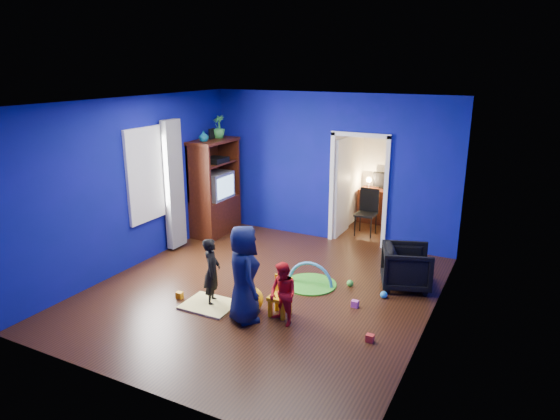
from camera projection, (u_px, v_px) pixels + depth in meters
The scene contains 33 objects.
floor at pixel (262, 291), 7.80m from camera, with size 5.00×5.50×0.01m, color black.
ceiling at pixel (260, 102), 6.97m from camera, with size 5.00×5.50×0.01m, color white.
wall_back at pixel (330, 168), 9.73m from camera, with size 5.00×0.02×2.90m, color navy.
wall_front at pixel (128, 266), 5.04m from camera, with size 5.00×0.02×2.90m, color navy.
wall_left at pixel (133, 184), 8.48m from camera, with size 0.02×5.50×2.90m, color navy.
wall_right at pixel (434, 226), 6.29m from camera, with size 0.02×5.50×2.90m, color navy.
alcove at pixel (373, 173), 10.27m from camera, with size 1.00×1.75×2.50m, color silver, non-canonical shape.
armchair at pixel (406, 267), 7.84m from camera, with size 0.73×0.75×0.68m, color black.
child_black at pixel (212, 272), 7.26m from camera, with size 0.37×0.24×1.01m, color black.
child_navy at pixel (244, 274), 6.73m from camera, with size 0.67×0.44×1.37m, color #0D1233.
toddler_red at pixel (283, 294), 6.69m from camera, with size 0.43×0.33×0.88m, color red.
vase at pixel (204, 136), 9.63m from camera, with size 0.20×0.20×0.21m, color #0D586E.
potted_plant at pixel (219, 127), 10.04m from camera, with size 0.26×0.26×0.46m, color green.
tv_armoire at pixel (215, 187), 10.19m from camera, with size 0.58×1.14×1.96m, color #42130B.
crt_tv at pixel (216, 186), 10.16m from camera, with size 0.46×0.70×0.54m, color silver.
yellow_blanket at pixel (209, 305), 7.31m from camera, with size 0.75×0.60×0.03m, color #F2E07A.
hopper_ball at pixel (251, 299), 7.11m from camera, with size 0.37×0.37×0.37m, color yellow.
kid_chair at pixel (280, 299), 6.98m from camera, with size 0.28×0.28×0.50m, color yellow.
play_mat at pixel (310, 284), 8.00m from camera, with size 0.84×0.84×0.02m, color #4B9F24.
toy_arch at pixel (310, 284), 8.00m from camera, with size 0.75×0.75×0.05m, color #3F8CD8.
window_left at pixel (147, 174), 8.74m from camera, with size 0.03×0.95×1.55m, color white.
curtain at pixel (174, 185), 9.25m from camera, with size 0.14×0.42×2.40m, color slate.
doorway at pixel (359, 191), 9.58m from camera, with size 1.16×0.10×2.10m, color white.
study_desk at pixel (379, 206), 11.06m from camera, with size 0.88×0.44×0.75m, color #3D140A.
desk_monitor at pixel (382, 180), 11.00m from camera, with size 0.40×0.05×0.32m, color black.
desk_lamp at pixel (369, 180), 11.08m from camera, with size 0.14×0.14×0.14m, color #FFD88C.
folding_chair at pixel (366, 213), 10.22m from camera, with size 0.40×0.40×0.92m, color black.
book_shelf at pixel (385, 131), 10.69m from camera, with size 0.88×0.24×0.04m, color white.
toy_0 at pixel (370, 338), 6.36m from camera, with size 0.10×0.08×0.10m, color red.
toy_1 at pixel (384, 294), 7.55m from camera, with size 0.11×0.11×0.11m, color #2694D8.
toy_2 at pixel (180, 295), 7.54m from camera, with size 0.10×0.08×0.10m, color orange.
toy_3 at pixel (350, 283), 7.94m from camera, with size 0.11×0.11×0.11m, color green.
toy_4 at pixel (355, 304), 7.27m from camera, with size 0.10×0.08×0.10m, color #D44FBA.
Camera 1 is at (3.50, -6.20, 3.42)m, focal length 32.00 mm.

